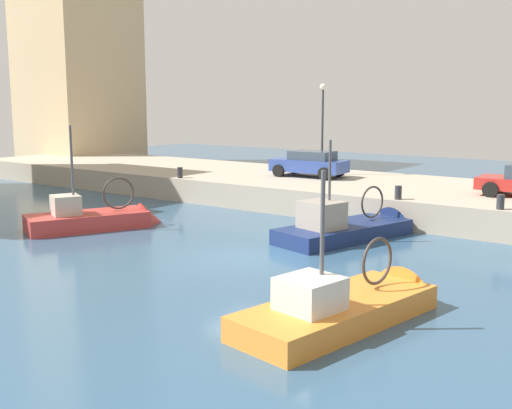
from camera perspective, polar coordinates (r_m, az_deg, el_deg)
water_surface at (r=21.01m, az=-0.59°, el=-4.78°), size 80.00×80.00×0.00m
quay_wall at (r=30.70m, az=12.40°, el=0.67°), size 9.00×56.00×1.20m
fishing_boat_red at (r=26.48m, az=-14.15°, el=-1.87°), size 5.78×4.00×5.06m
fishing_boat_orange at (r=15.35m, az=8.42°, el=-9.92°), size 6.46×3.02×4.54m
fishing_boat_navy at (r=24.14m, az=8.61°, el=-2.68°), size 6.66×3.54×4.69m
parked_car_blue at (r=32.96m, az=4.89°, el=3.74°), size 2.16×4.01×1.36m
mooring_bollard_south at (r=24.72m, az=21.28°, el=0.22°), size 0.28×0.28×0.55m
mooring_bollard_mid at (r=26.02m, az=12.77°, el=1.06°), size 0.28×0.28×0.55m
mooring_bollard_north at (r=32.66m, az=-6.91°, el=2.89°), size 0.28×0.28×0.55m
quay_streetlamp at (r=33.93m, az=6.06°, el=8.19°), size 0.36×0.36×4.83m
waterfront_building_west at (r=51.87m, az=-15.95°, el=15.57°), size 7.86×7.09×21.99m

